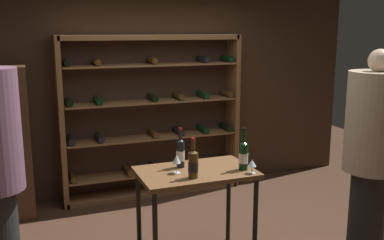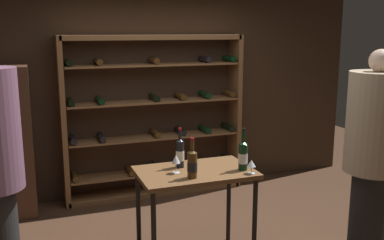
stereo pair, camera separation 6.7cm
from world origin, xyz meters
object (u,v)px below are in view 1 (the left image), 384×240
tasting_table (196,182)px  wine_glass_stemmed_center (252,164)px  wine_rack (153,117)px  wine_bottle_green_slim (193,164)px  display_cabinet (10,144)px  wine_glass_stemmed_right (177,160)px  person_bystander_dark_jacket (373,146)px  wine_bottle_amber_reserve (243,155)px  wine_bottle_black_capsule (180,153)px

tasting_table → wine_glass_stemmed_center: bearing=-30.6°
wine_rack → wine_bottle_green_slim: bearing=-96.5°
display_cabinet → wine_glass_stemmed_right: (1.39, -1.69, 0.14)m
person_bystander_dark_jacket → wine_bottle_amber_reserve: person_bystander_dark_jacket is taller
wine_bottle_amber_reserve → wine_glass_stemmed_center: size_ratio=3.11×
wine_bottle_green_slim → wine_glass_stemmed_right: (-0.09, 0.17, -0.01)m
wine_bottle_black_capsule → wine_glass_stemmed_right: wine_bottle_black_capsule is taller
wine_glass_stemmed_center → display_cabinet: bearing=136.0°
tasting_table → wine_glass_stemmed_center: (0.43, -0.25, 0.19)m
wine_bottle_green_slim → wine_bottle_black_capsule: size_ratio=0.95×
wine_rack → display_cabinet: (-1.71, -0.15, -0.16)m
wine_glass_stemmed_right → wine_glass_stemmed_center: bearing=-21.5°
tasting_table → wine_bottle_amber_reserve: size_ratio=2.68×
person_bystander_dark_jacket → wine_bottle_black_capsule: person_bystander_dark_jacket is taller
person_bystander_dark_jacket → display_cabinet: person_bystander_dark_jacket is taller
wine_bottle_green_slim → wine_bottle_amber_reserve: wine_bottle_amber_reserve is taller
wine_glass_stemmed_center → wine_glass_stemmed_right: bearing=158.5°
tasting_table → wine_glass_stemmed_right: size_ratio=6.22×
person_bystander_dark_jacket → wine_bottle_amber_reserve: 1.20m
tasting_table → wine_glass_stemmed_center: wine_glass_stemmed_center is taller
wine_bottle_green_slim → wine_bottle_black_capsule: wine_bottle_black_capsule is taller
display_cabinet → wine_glass_stemmed_center: (2.00, -1.93, 0.11)m
person_bystander_dark_jacket → wine_glass_stemmed_right: (-1.74, 0.44, -0.07)m
wine_glass_stemmed_center → wine_glass_stemmed_right: (-0.61, 0.24, 0.03)m
wine_bottle_amber_reserve → wine_bottle_black_capsule: size_ratio=1.04×
wine_bottle_green_slim → wine_glass_stemmed_right: wine_bottle_green_slim is taller
wine_bottle_green_slim → wine_glass_stemmed_right: size_ratio=2.11×
person_bystander_dark_jacket → wine_glass_stemmed_right: person_bystander_dark_jacket is taller
tasting_table → wine_bottle_black_capsule: bearing=125.7°
person_bystander_dark_jacket → wine_glass_stemmed_center: bearing=26.8°
wine_bottle_green_slim → person_bystander_dark_jacket: bearing=-9.5°
person_bystander_dark_jacket → wine_bottle_green_slim: person_bystander_dark_jacket is taller
tasting_table → display_cabinet: (-1.57, 1.68, 0.08)m
person_bystander_dark_jacket → wine_bottle_black_capsule: (-1.66, 0.59, -0.05)m
tasting_table → wine_glass_stemmed_right: (-0.18, -0.01, 0.23)m
wine_rack → person_bystander_dark_jacket: 2.69m
wine_bottle_green_slim → wine_glass_stemmed_center: size_ratio=2.83×
wine_bottle_green_slim → wine_bottle_black_capsule: 0.31m
wine_bottle_amber_reserve → wine_glass_stemmed_right: 0.60m
tasting_table → wine_glass_stemmed_right: bearing=-176.4°
wine_bottle_black_capsule → wine_glass_stemmed_right: bearing=-120.7°
wine_bottle_amber_reserve → wine_bottle_green_slim: bearing=-174.6°
person_bystander_dark_jacket → wine_bottle_green_slim: 1.68m
tasting_table → wine_bottle_amber_reserve: (0.40, -0.13, 0.24)m
tasting_table → wine_bottle_black_capsule: wine_bottle_black_capsule is taller
tasting_table → display_cabinet: display_cabinet is taller
tasting_table → display_cabinet: bearing=133.1°
display_cabinet → wine_bottle_green_slim: bearing=-51.5°
tasting_table → person_bystander_dark_jacket: person_bystander_dark_jacket is taller
wine_rack → wine_glass_stemmed_right: 1.87m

